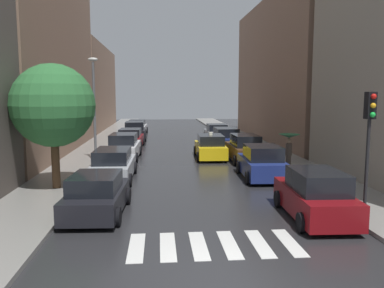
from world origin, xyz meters
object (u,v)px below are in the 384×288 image
Objects in this scene: parked_car_left_second at (113,165)px; parked_car_right_fifth at (217,133)px; traffic_light_right_corner at (369,127)px; taxi_midroad at (210,147)px; parked_car_right_second at (262,163)px; street_tree_left at (53,106)px; parked_car_left_fourth at (131,139)px; parked_car_right_third at (245,149)px; parked_car_left_sixth at (137,127)px; parked_car_left_fifth at (135,132)px; parked_car_right_fourth at (226,139)px; parked_car_right_nearest at (315,196)px; pedestrian_foreground at (289,143)px; parked_car_left_nearest at (97,195)px; lamp_post_left at (94,102)px; parked_car_left_third at (124,147)px.

parked_car_left_second reaches higher than parked_car_right_fifth.
taxi_midroad is at bearing 104.16° from traffic_light_right_corner.
street_tree_left reaches higher than parked_car_right_second.
parked_car_left_fourth is at bearing 80.77° from street_tree_left.
street_tree_left is at bearing 172.88° from parked_car_left_fourth.
parked_car_right_third is at bearing -56.91° from parked_car_left_second.
parked_car_left_second reaches higher than parked_car_left_sixth.
parked_car_right_fourth is (7.58, -6.83, -0.03)m from parked_car_left_fifth.
parked_car_left_fifth is at bearing 19.91° from parked_car_right_nearest.
pedestrian_foreground is at bearing -151.05° from parked_car_left_fifth.
parked_car_left_sixth is at bearing 84.85° from street_tree_left.
parked_car_right_nearest is (7.74, -1.08, 0.09)m from parked_car_left_nearest.
lamp_post_left reaches higher than taxi_midroad.
parked_car_right_fifth is 15.47m from lamp_post_left.
parked_car_left_sixth is 0.70× the size of lamp_post_left.
parked_car_left_fifth is 0.77× the size of street_tree_left.
parked_car_left_third is 1.00× the size of parked_car_right_third.
taxi_midroad is 1.07× the size of traffic_light_right_corner.
parked_car_left_second is 12.21m from traffic_light_right_corner.
parked_car_right_second is at bearing -158.08° from parked_car_left_fifth.
parked_car_left_second is 1.04× the size of parked_car_right_third.
parked_car_left_nearest is 0.90× the size of taxi_midroad.
parked_car_right_second is (7.65, -12.57, 0.07)m from parked_car_left_fourth.
parked_car_left_third is 1.05× the size of parked_car_right_nearest.
parked_car_right_fourth is (7.64, 10.74, 0.04)m from parked_car_left_second.
pedestrian_foreground reaches higher than parked_car_right_nearest.
traffic_light_right_corner is at bearing -164.30° from taxi_midroad.
parked_car_right_third is 12.75m from street_tree_left.
parked_car_left_third is 1.00× the size of taxi_midroad.
street_tree_left reaches higher than parked_car_right_fifth.
traffic_light_right_corner reaches higher than taxi_midroad.
parked_car_left_sixth is 1.12× the size of parked_car_right_fifth.
parked_car_left_second is 17.57m from parked_car_left_fifth.
parked_car_right_fourth is at bearing -21.74° from parked_car_left_nearest.
parked_car_right_second is at bearing -50.93° from parked_car_left_nearest.
parked_car_left_fourth is 0.95× the size of parked_car_right_fourth.
traffic_light_right_corner is at bearing -48.25° from lamp_post_left.
parked_car_right_second is 16.99m from parked_car_right_fifth.
traffic_light_right_corner is (3.51, -13.91, 2.52)m from taxi_midroad.
pedestrian_foreground is at bearing -50.71° from parked_car_left_nearest.
parked_car_right_second is (7.67, -0.26, 0.04)m from parked_car_left_second.
parked_car_left_fifth is 12.51m from taxi_midroad.
parked_car_left_fourth is 0.95× the size of taxi_midroad.
pedestrian_foreground is 8.77m from traffic_light_right_corner.
parked_car_left_nearest is 0.91× the size of parked_car_right_fourth.
parked_car_left_sixth is at bearing 106.83° from traffic_light_right_corner.
lamp_post_left reaches higher than parked_car_left_sixth.
parked_car_left_nearest is 2.06× the size of pedestrian_foreground.
parked_car_right_third is (7.83, -12.64, -0.00)m from parked_car_left_fifth.
traffic_light_right_corner reaches higher than parked_car_left_second.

